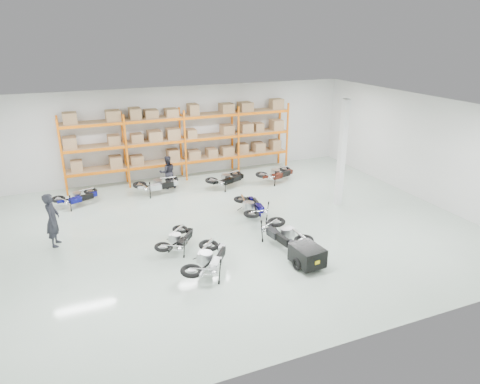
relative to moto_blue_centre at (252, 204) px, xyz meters
name	(u,v)px	position (x,y,z in m)	size (l,w,h in m)	color
room	(229,172)	(-1.20, -0.68, 1.69)	(18.00, 18.00, 18.00)	#B2C6B4
pallet_rack	(182,134)	(-1.20, 5.77, 1.69)	(11.28, 0.98, 3.62)	orange
structural_column	(342,154)	(4.00, -0.18, 1.69)	(0.25, 0.25, 4.50)	white
moto_blue_centre	(252,204)	(0.00, 0.00, 0.00)	(0.82, 1.84, 1.13)	#0A074C
moto_silver_left	(208,255)	(-2.94, -3.37, 0.03)	(0.87, 1.95, 1.19)	silver
moto_black_far_left	(177,236)	(-3.45, -1.57, -0.06)	(0.74, 1.65, 1.01)	black
moto_touring_right	(284,230)	(0.05, -2.65, 0.04)	(0.88, 1.97, 1.21)	black
trailer	(307,255)	(0.05, -4.25, -0.15)	(0.91, 1.72, 0.71)	black
moto_back_a	(76,194)	(-6.43, 3.89, -0.05)	(0.75, 1.69, 1.03)	#0B0D65
moto_back_b	(157,182)	(-2.93, 4.06, 0.00)	(0.82, 1.84, 1.13)	#B1B6BC
moto_back_c	(227,176)	(0.30, 3.63, -0.01)	(0.80, 1.79, 1.10)	black
moto_back_d	(276,171)	(2.83, 3.43, -0.01)	(0.80, 1.80, 1.10)	#46160E
person_left	(53,220)	(-7.30, 0.39, 0.40)	(0.70, 0.46, 1.92)	black
person_back	(168,172)	(-2.32, 4.57, 0.22)	(0.77, 0.60, 1.57)	black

